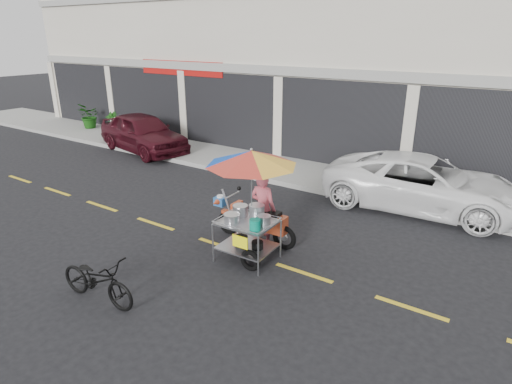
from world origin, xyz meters
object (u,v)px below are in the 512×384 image
Objects in this scene: near_bicycle at (97,280)px; food_vendor_rig at (254,187)px; white_pickup at (423,184)px; maroon_sedan at (143,133)px.

near_bicycle is 0.69× the size of food_vendor_rig.
maroon_sedan is at bearing 86.17° from white_pickup.
white_pickup is 4.97m from food_vendor_rig.
maroon_sedan reaches higher than white_pickup.
white_pickup is at bearing -30.37° from near_bicycle.
maroon_sedan is 10.33m from white_pickup.
maroon_sedan is at bearing 149.71° from food_vendor_rig.
maroon_sedan is 0.87× the size of white_pickup.
near_bicycle is 3.31m from food_vendor_rig.
food_vendor_rig reaches higher than near_bicycle.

